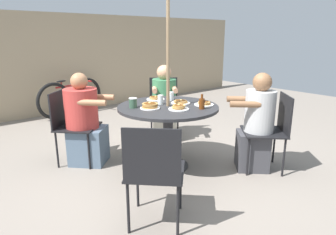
{
  "coord_description": "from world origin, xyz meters",
  "views": [
    {
      "loc": [
        -2.15,
        -2.57,
        1.54
      ],
      "look_at": [
        0.0,
        0.0,
        0.61
      ],
      "focal_mm": 32.0,
      "sensor_mm": 36.0,
      "label": 1
    }
  ],
  "objects_px": {
    "pancake_plate_a": "(156,98)",
    "pancake_plate_e": "(181,102)",
    "syrup_bottle": "(202,103)",
    "drinking_glass_b": "(171,96)",
    "patio_chair_east": "(272,127)",
    "pancake_plate_b": "(204,104)",
    "diner_south": "(164,106)",
    "patio_chair_north": "(154,169)",
    "diner_east": "(256,126)",
    "drinking_glass_a": "(160,100)",
    "patio_chair_west": "(70,122)",
    "pancake_plate_d": "(150,106)",
    "coffee_cup": "(133,103)",
    "bicycle": "(71,97)",
    "pancake_plate_c": "(179,108)",
    "patio_chair_south": "(164,103)",
    "patio_table": "(168,116)",
    "diner_west": "(85,124)"
  },
  "relations": [
    {
      "from": "pancake_plate_a",
      "to": "pancake_plate_e",
      "type": "xyz_separation_m",
      "value": [
        0.1,
        -0.36,
        -0.0
      ]
    },
    {
      "from": "syrup_bottle",
      "to": "drinking_glass_b",
      "type": "bearing_deg",
      "value": 86.6
    },
    {
      "from": "patio_chair_east",
      "to": "pancake_plate_b",
      "type": "height_order",
      "value": "patio_chair_east"
    },
    {
      "from": "diner_south",
      "to": "pancake_plate_b",
      "type": "bearing_deg",
      "value": 112.77
    },
    {
      "from": "patio_chair_north",
      "to": "pancake_plate_e",
      "type": "height_order",
      "value": "patio_chair_north"
    },
    {
      "from": "diner_east",
      "to": "diner_south",
      "type": "distance_m",
      "value": 1.52
    },
    {
      "from": "pancake_plate_b",
      "to": "drinking_glass_a",
      "type": "height_order",
      "value": "drinking_glass_a"
    },
    {
      "from": "diner_south",
      "to": "pancake_plate_b",
      "type": "height_order",
      "value": "diner_south"
    },
    {
      "from": "patio_chair_north",
      "to": "syrup_bottle",
      "type": "height_order",
      "value": "syrup_bottle"
    },
    {
      "from": "patio_chair_west",
      "to": "pancake_plate_a",
      "type": "relative_size",
      "value": 3.96
    },
    {
      "from": "pancake_plate_e",
      "to": "drinking_glass_a",
      "type": "height_order",
      "value": "drinking_glass_a"
    },
    {
      "from": "patio_chair_east",
      "to": "pancake_plate_a",
      "type": "xyz_separation_m",
      "value": [
        -0.77,
        1.18,
        0.25
      ]
    },
    {
      "from": "patio_chair_north",
      "to": "pancake_plate_d",
      "type": "height_order",
      "value": "patio_chair_north"
    },
    {
      "from": "coffee_cup",
      "to": "bicycle",
      "type": "distance_m",
      "value": 2.98
    },
    {
      "from": "patio_chair_east",
      "to": "pancake_plate_e",
      "type": "relative_size",
      "value": 3.96
    },
    {
      "from": "diner_south",
      "to": "coffee_cup",
      "type": "distance_m",
      "value": 1.2
    },
    {
      "from": "patio_chair_east",
      "to": "syrup_bottle",
      "type": "xyz_separation_m",
      "value": [
        -0.68,
        0.47,
        0.3
      ]
    },
    {
      "from": "patio_chair_west",
      "to": "drinking_glass_a",
      "type": "xyz_separation_m",
      "value": [
        0.81,
        -0.75,
        0.29
      ]
    },
    {
      "from": "patio_chair_west",
      "to": "pancake_plate_c",
      "type": "relative_size",
      "value": 3.96
    },
    {
      "from": "diner_east",
      "to": "drinking_glass_a",
      "type": "bearing_deg",
      "value": 86.19
    },
    {
      "from": "pancake_plate_e",
      "to": "drinking_glass_a",
      "type": "relative_size",
      "value": 2.06
    },
    {
      "from": "pancake_plate_c",
      "to": "pancake_plate_a",
      "type": "bearing_deg",
      "value": 78.07
    },
    {
      "from": "diner_east",
      "to": "pancake_plate_b",
      "type": "distance_m",
      "value": 0.65
    },
    {
      "from": "pancake_plate_a",
      "to": "drinking_glass_a",
      "type": "relative_size",
      "value": 2.06
    },
    {
      "from": "patio_chair_east",
      "to": "diner_east",
      "type": "distance_m",
      "value": 0.18
    },
    {
      "from": "diner_south",
      "to": "drinking_glass_a",
      "type": "xyz_separation_m",
      "value": [
        -0.63,
        -0.7,
        0.3
      ]
    },
    {
      "from": "diner_east",
      "to": "patio_chair_south",
      "type": "relative_size",
      "value": 1.27
    },
    {
      "from": "pancake_plate_d",
      "to": "syrup_bottle",
      "type": "relative_size",
      "value": 1.36
    },
    {
      "from": "patio_chair_west",
      "to": "drinking_glass_a",
      "type": "relative_size",
      "value": 8.15
    },
    {
      "from": "patio_table",
      "to": "pancake_plate_a",
      "type": "bearing_deg",
      "value": 75.03
    },
    {
      "from": "coffee_cup",
      "to": "bicycle",
      "type": "height_order",
      "value": "coffee_cup"
    },
    {
      "from": "diner_south",
      "to": "pancake_plate_c",
      "type": "height_order",
      "value": "diner_south"
    },
    {
      "from": "patio_chair_south",
      "to": "coffee_cup",
      "type": "relative_size",
      "value": 8.0
    },
    {
      "from": "patio_chair_east",
      "to": "pancake_plate_c",
      "type": "relative_size",
      "value": 3.96
    },
    {
      "from": "diner_south",
      "to": "drinking_glass_b",
      "type": "relative_size",
      "value": 10.66
    },
    {
      "from": "drinking_glass_b",
      "to": "bicycle",
      "type": "bearing_deg",
      "value": 92.55
    },
    {
      "from": "drinking_glass_b",
      "to": "diner_east",
      "type": "bearing_deg",
      "value": -60.54
    },
    {
      "from": "diner_east",
      "to": "patio_chair_west",
      "type": "distance_m",
      "value": 2.21
    },
    {
      "from": "pancake_plate_b",
      "to": "pancake_plate_e",
      "type": "xyz_separation_m",
      "value": [
        -0.15,
        0.24,
        -0.0
      ]
    },
    {
      "from": "patio_chair_south",
      "to": "pancake_plate_d",
      "type": "relative_size",
      "value": 3.96
    },
    {
      "from": "diner_east",
      "to": "patio_chair_west",
      "type": "xyz_separation_m",
      "value": [
        -1.56,
        1.57,
        -0.0
      ]
    },
    {
      "from": "patio_chair_south",
      "to": "patio_chair_west",
      "type": "height_order",
      "value": "same"
    },
    {
      "from": "patio_chair_north",
      "to": "patio_chair_south",
      "type": "bearing_deg",
      "value": 94.17
    },
    {
      "from": "diner_east",
      "to": "diner_west",
      "type": "bearing_deg",
      "value": 88.53
    },
    {
      "from": "diner_south",
      "to": "pancake_plate_a",
      "type": "xyz_separation_m",
      "value": [
        -0.51,
        -0.45,
        0.26
      ]
    },
    {
      "from": "pancake_plate_d",
      "to": "drinking_glass_a",
      "type": "xyz_separation_m",
      "value": [
        0.22,
        0.09,
        0.03
      ]
    },
    {
      "from": "patio_table",
      "to": "diner_south",
      "type": "relative_size",
      "value": 1.04
    },
    {
      "from": "diner_east",
      "to": "patio_chair_north",
      "type": "bearing_deg",
      "value": 138.65
    },
    {
      "from": "diner_east",
      "to": "drinking_glass_a",
      "type": "relative_size",
      "value": 10.37
    },
    {
      "from": "patio_chair_north",
      "to": "pancake_plate_e",
      "type": "relative_size",
      "value": 3.96
    }
  ]
}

